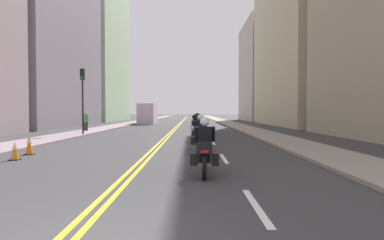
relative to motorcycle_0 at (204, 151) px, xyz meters
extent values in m
plane|color=#363638|center=(-2.08, 43.08, -0.66)|extent=(264.00, 264.00, 0.00)
cube|color=gray|center=(-9.19, 43.08, -0.60)|extent=(2.54, 144.00, 0.12)
cube|color=gray|center=(5.03, 43.08, -0.60)|extent=(2.54, 144.00, 0.12)
cube|color=yellow|center=(-2.20, 43.08, -0.66)|extent=(0.12, 132.00, 0.01)
cube|color=yellow|center=(-1.96, 43.08, -0.66)|extent=(0.12, 132.00, 0.01)
cube|color=silver|center=(0.84, -2.92, -0.66)|extent=(0.14, 2.40, 0.01)
cube|color=silver|center=(0.84, 3.08, -0.66)|extent=(0.14, 2.40, 0.01)
cube|color=silver|center=(0.84, 9.08, -0.66)|extent=(0.14, 2.40, 0.01)
cube|color=silver|center=(0.84, 15.08, -0.66)|extent=(0.14, 2.40, 0.01)
cube|color=silver|center=(0.84, 21.08, -0.66)|extent=(0.14, 2.40, 0.01)
cube|color=silver|center=(0.84, 27.08, -0.66)|extent=(0.14, 2.40, 0.01)
cube|color=silver|center=(0.84, 33.08, -0.66)|extent=(0.14, 2.40, 0.01)
cube|color=silver|center=(0.84, 39.08, -0.66)|extent=(0.14, 2.40, 0.01)
cube|color=silver|center=(0.84, 45.08, -0.66)|extent=(0.14, 2.40, 0.01)
cube|color=silver|center=(0.84, 51.08, -0.66)|extent=(0.14, 2.40, 0.01)
cube|color=gray|center=(-16.90, 28.84, 9.75)|extent=(6.11, 19.79, 20.83)
cube|color=#2D3847|center=(-19.98, 28.84, 4.54)|extent=(0.04, 16.62, 0.90)
cube|color=#2D3847|center=(-19.98, 28.84, 10.27)|extent=(0.04, 16.62, 0.90)
cube|color=beige|center=(14.36, 32.29, 14.52)|extent=(9.35, 21.44, 30.36)
cube|color=#2D3847|center=(19.05, 32.29, 6.93)|extent=(0.04, 18.01, 0.90)
cube|color=#2D3847|center=(19.05, 32.29, 15.28)|extent=(0.04, 18.01, 0.90)
cube|color=#A6C09B|center=(-17.39, 50.85, 13.96)|extent=(7.09, 19.79, 29.24)
cube|color=#2D3847|center=(-20.96, 50.85, 6.65)|extent=(0.04, 16.63, 0.90)
cube|color=#2D3847|center=(-20.96, 50.85, 12.01)|extent=(0.04, 16.63, 0.90)
cube|color=#2D3847|center=(-20.96, 50.85, 17.37)|extent=(0.04, 16.63, 0.90)
cube|color=#BEA5A6|center=(13.94, 52.26, 8.62)|extent=(8.49, 16.12, 18.56)
cube|color=#2D3847|center=(18.20, 52.26, 3.98)|extent=(0.04, 13.54, 0.90)
cube|color=#2D3847|center=(18.20, 52.26, 7.38)|extent=(0.04, 13.54, 0.90)
cube|color=#2D3847|center=(18.20, 52.26, 10.78)|extent=(0.04, 13.54, 0.90)
cube|color=#2D3847|center=(18.20, 52.26, 14.18)|extent=(0.04, 13.54, 0.90)
cylinder|color=black|center=(0.05, 0.92, -0.34)|extent=(0.14, 0.65, 0.64)
cylinder|color=black|center=(-0.03, -0.66, -0.34)|extent=(0.14, 0.65, 0.64)
cube|color=silver|center=(0.05, 0.92, 0.00)|extent=(0.16, 0.33, 0.04)
cube|color=black|center=(0.01, 0.13, -0.06)|extent=(0.38, 1.22, 0.40)
cube|color=black|center=(-0.03, -0.59, 0.16)|extent=(0.42, 0.38, 0.28)
cube|color=red|center=(-0.04, -0.78, 0.08)|extent=(0.20, 0.04, 0.06)
cube|color=black|center=(-0.30, -0.33, -0.16)|extent=(0.22, 0.45, 0.32)
cube|color=black|center=(0.26, -0.36, -0.16)|extent=(0.22, 0.45, 0.32)
cube|color=#B2C1CC|center=(0.03, 0.64, 0.32)|extent=(0.37, 0.14, 0.36)
cube|color=black|center=(0.00, 0.08, 0.40)|extent=(0.41, 0.28, 0.53)
cylinder|color=black|center=(-0.23, 0.24, 0.45)|extent=(0.11, 0.29, 0.45)
cylinder|color=black|center=(0.25, 0.22, 0.45)|extent=(0.11, 0.29, 0.45)
sphere|color=white|center=(0.01, 0.11, 0.81)|extent=(0.26, 0.26, 0.26)
cylinder|color=black|center=(0.05, 5.92, -0.33)|extent=(0.17, 0.68, 0.68)
cylinder|color=black|center=(-0.03, 4.46, -0.33)|extent=(0.17, 0.68, 0.68)
cube|color=silver|center=(0.05, 5.92, 0.03)|extent=(0.16, 0.33, 0.04)
cube|color=black|center=(0.01, 5.19, -0.05)|extent=(0.38, 1.13, 0.40)
cube|color=black|center=(-0.02, 4.53, 0.17)|extent=(0.42, 0.38, 0.28)
cube|color=red|center=(-0.03, 4.34, 0.09)|extent=(0.20, 0.04, 0.06)
cube|color=black|center=(-0.29, 4.77, -0.15)|extent=(0.22, 0.45, 0.32)
cube|color=black|center=(0.27, 4.73, -0.15)|extent=(0.22, 0.45, 0.32)
cube|color=#B2C1CC|center=(0.04, 5.65, 0.33)|extent=(0.37, 0.14, 0.36)
cube|color=black|center=(0.01, 5.14, 0.42)|extent=(0.41, 0.28, 0.54)
cylinder|color=black|center=(-0.22, 5.30, 0.47)|extent=(0.12, 0.29, 0.45)
cylinder|color=black|center=(0.26, 5.27, 0.47)|extent=(0.12, 0.29, 0.45)
sphere|color=white|center=(0.01, 5.17, 0.83)|extent=(0.26, 0.26, 0.26)
cylinder|color=black|center=(-0.02, 10.85, -0.33)|extent=(0.11, 0.68, 0.68)
cylinder|color=black|center=(-0.01, 9.26, -0.33)|extent=(0.11, 0.68, 0.68)
cube|color=silver|center=(-0.02, 10.85, 0.03)|extent=(0.14, 0.32, 0.04)
cube|color=black|center=(-0.01, 10.05, -0.05)|extent=(0.33, 1.21, 0.40)
cube|color=black|center=(-0.01, 9.34, 0.17)|extent=(0.40, 0.36, 0.28)
cube|color=red|center=(0.00, 9.15, 0.09)|extent=(0.20, 0.03, 0.06)
cube|color=black|center=(-0.29, 9.57, -0.15)|extent=(0.20, 0.44, 0.32)
cube|color=black|center=(0.27, 9.58, -0.15)|extent=(0.20, 0.44, 0.32)
cube|color=#B2C1CC|center=(-0.02, 10.56, 0.33)|extent=(0.36, 0.13, 0.36)
cube|color=black|center=(-0.01, 10.00, 0.45)|extent=(0.40, 0.26, 0.58)
cylinder|color=black|center=(-0.25, 10.15, 0.50)|extent=(0.10, 0.28, 0.45)
cylinder|color=black|center=(0.23, 10.16, 0.50)|extent=(0.10, 0.28, 0.45)
sphere|color=black|center=(-0.01, 10.03, 0.88)|extent=(0.26, 0.26, 0.26)
cylinder|color=black|center=(0.18, 15.48, -0.34)|extent=(0.12, 0.66, 0.65)
cylinder|color=black|center=(0.15, 13.87, -0.34)|extent=(0.12, 0.66, 0.65)
cube|color=silver|center=(0.18, 15.48, 0.01)|extent=(0.15, 0.32, 0.04)
cube|color=black|center=(0.17, 14.68, -0.06)|extent=(0.35, 1.23, 0.40)
cube|color=black|center=(0.15, 13.95, 0.16)|extent=(0.41, 0.37, 0.28)
cube|color=red|center=(0.15, 13.76, 0.08)|extent=(0.20, 0.03, 0.06)
cube|color=black|center=(-0.12, 14.20, -0.16)|extent=(0.21, 0.44, 0.32)
cube|color=black|center=(0.44, 14.19, -0.16)|extent=(0.21, 0.44, 0.32)
cube|color=#B2C1CC|center=(0.18, 15.19, 0.32)|extent=(0.36, 0.13, 0.36)
cube|color=black|center=(0.17, 14.63, 0.41)|extent=(0.41, 0.27, 0.54)
cylinder|color=black|center=(-0.07, 14.78, 0.46)|extent=(0.11, 0.28, 0.45)
cylinder|color=black|center=(0.41, 14.77, 0.46)|extent=(0.11, 0.28, 0.45)
sphere|color=white|center=(0.17, 14.66, 0.83)|extent=(0.26, 0.26, 0.26)
cylinder|color=black|center=(0.22, 20.94, -0.34)|extent=(0.15, 0.65, 0.65)
cylinder|color=black|center=(0.31, 19.30, -0.34)|extent=(0.15, 0.65, 0.65)
cube|color=silver|center=(0.22, 20.94, 0.00)|extent=(0.16, 0.33, 0.04)
cube|color=black|center=(0.26, 20.12, -0.06)|extent=(0.39, 1.27, 0.40)
cube|color=black|center=(0.30, 19.38, 0.16)|extent=(0.42, 0.38, 0.28)
cube|color=red|center=(0.31, 19.19, 0.08)|extent=(0.20, 0.04, 0.06)
cube|color=black|center=(0.01, 19.61, -0.16)|extent=(0.22, 0.45, 0.32)
cube|color=black|center=(0.57, 19.64, -0.16)|extent=(0.22, 0.45, 0.32)
cube|color=#B2C1CC|center=(0.23, 20.64, 0.32)|extent=(0.37, 0.14, 0.36)
cube|color=black|center=(0.26, 20.07, 0.43)|extent=(0.41, 0.28, 0.57)
cylinder|color=black|center=(0.02, 20.20, 0.48)|extent=(0.12, 0.29, 0.45)
cylinder|color=black|center=(0.50, 20.23, 0.48)|extent=(0.12, 0.29, 0.45)
sphere|color=white|center=(0.26, 20.10, 0.85)|extent=(0.26, 0.26, 0.26)
cylinder|color=black|center=(0.06, 25.19, -0.36)|extent=(0.16, 0.61, 0.60)
cylinder|color=black|center=(-0.03, 23.55, -0.36)|extent=(0.16, 0.61, 0.60)
cube|color=silver|center=(0.06, 25.19, -0.04)|extent=(0.16, 0.33, 0.04)
cube|color=black|center=(0.02, 24.37, -0.08)|extent=(0.39, 1.26, 0.40)
cube|color=black|center=(-0.02, 23.63, 0.14)|extent=(0.42, 0.38, 0.28)
cube|color=red|center=(-0.03, 23.44, 0.06)|extent=(0.20, 0.04, 0.06)
cube|color=black|center=(-0.29, 23.89, -0.18)|extent=(0.22, 0.45, 0.32)
cube|color=black|center=(0.27, 23.86, -0.18)|extent=(0.22, 0.45, 0.32)
cube|color=#B2C1CC|center=(0.05, 24.90, 0.30)|extent=(0.37, 0.14, 0.36)
cube|color=black|center=(0.01, 24.32, 0.41)|extent=(0.41, 0.28, 0.58)
cylinder|color=black|center=(-0.22, 24.48, 0.46)|extent=(0.11, 0.29, 0.45)
cylinder|color=black|center=(0.26, 24.46, 0.46)|extent=(0.11, 0.29, 0.45)
sphere|color=white|center=(0.02, 24.35, 0.84)|extent=(0.26, 0.26, 0.26)
cylinder|color=black|center=(-0.02, 30.21, -0.36)|extent=(0.12, 0.60, 0.60)
cylinder|color=black|center=(-0.05, 28.71, -0.36)|extent=(0.12, 0.60, 0.60)
cube|color=silver|center=(-0.02, 30.21, -0.04)|extent=(0.15, 0.32, 0.04)
cube|color=black|center=(-0.04, 29.46, -0.08)|extent=(0.34, 1.15, 0.40)
cube|color=black|center=(-0.05, 28.78, 0.14)|extent=(0.41, 0.37, 0.28)
cube|color=red|center=(-0.06, 28.59, 0.06)|extent=(0.20, 0.03, 0.06)
cube|color=black|center=(-0.33, 29.01, -0.18)|extent=(0.21, 0.44, 0.32)
cube|color=black|center=(0.23, 29.00, -0.18)|extent=(0.21, 0.44, 0.32)
cube|color=#B2C1CC|center=(-0.03, 29.94, 0.30)|extent=(0.36, 0.13, 0.36)
cube|color=black|center=(-0.04, 29.41, 0.37)|extent=(0.41, 0.27, 0.51)
cylinder|color=black|center=(-0.28, 29.56, 0.42)|extent=(0.11, 0.28, 0.45)
cylinder|color=black|center=(0.20, 29.55, 0.42)|extent=(0.11, 0.28, 0.45)
sphere|color=white|center=(-0.04, 29.44, 0.77)|extent=(0.26, 0.26, 0.26)
cylinder|color=black|center=(0.18, 35.22, -0.33)|extent=(0.14, 0.67, 0.66)
cylinder|color=black|center=(0.24, 33.74, -0.33)|extent=(0.14, 0.67, 0.66)
cube|color=silver|center=(0.18, 35.22, 0.02)|extent=(0.15, 0.33, 0.04)
cube|color=black|center=(0.21, 34.48, -0.05)|extent=(0.37, 1.14, 0.40)
cube|color=black|center=(0.24, 33.81, 0.17)|extent=(0.41, 0.38, 0.28)
cube|color=red|center=(0.25, 33.62, 0.09)|extent=(0.20, 0.04, 0.06)
cube|color=black|center=(-0.05, 34.02, -0.15)|extent=(0.22, 0.45, 0.32)
cube|color=black|center=(0.51, 34.05, -0.15)|extent=(0.22, 0.45, 0.32)
cube|color=#B2C1CC|center=(0.19, 34.96, 0.33)|extent=(0.36, 0.14, 0.36)
cube|color=black|center=(0.21, 34.43, 0.41)|extent=(0.41, 0.28, 0.53)
cylinder|color=black|center=(-0.03, 34.57, 0.46)|extent=(0.11, 0.28, 0.45)
cylinder|color=black|center=(0.45, 34.59, 0.46)|extent=(0.11, 0.28, 0.45)
sphere|color=white|center=(0.21, 34.46, 0.82)|extent=(0.26, 0.26, 0.26)
cube|color=black|center=(-6.99, 4.15, -0.65)|extent=(0.35, 0.35, 0.03)
cone|color=orange|center=(-6.99, 4.15, -0.25)|extent=(0.28, 0.28, 0.76)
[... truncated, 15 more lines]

